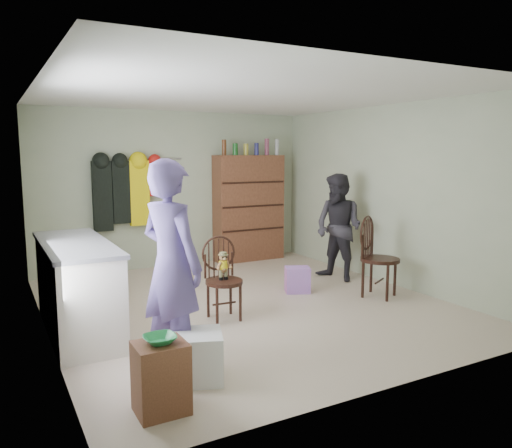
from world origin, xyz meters
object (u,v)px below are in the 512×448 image
dresser (249,207)px  chair_front (222,273)px  counter (77,287)px  chair_far (375,254)px

dresser → chair_front: bearing=-123.1°
counter → chair_far: chair_far is taller
chair_far → dresser: size_ratio=0.50×
counter → chair_front: (1.48, -0.33, 0.04)m
counter → chair_far: bearing=-7.5°
counter → chair_front: size_ratio=2.02×
chair_front → dresser: (1.72, 2.63, 0.40)m
chair_front → chair_far: 2.10m
counter → dresser: size_ratio=0.89×
dresser → chair_far: bearing=-82.2°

